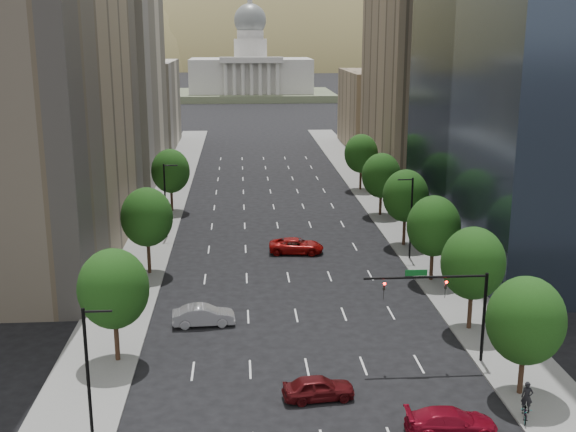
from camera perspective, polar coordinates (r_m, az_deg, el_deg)
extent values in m
cube|color=slate|center=(82.06, -11.34, -2.69)|extent=(6.00, 200.00, 0.15)
cube|color=slate|center=(83.81, 10.18, -2.28)|extent=(6.00, 200.00, 0.15)
cube|color=beige|center=(122.65, -13.72, 11.07)|extent=(14.00, 30.00, 35.00)
cube|color=beige|center=(155.84, -11.54, 8.68)|extent=(14.00, 26.00, 18.00)
cube|color=#8C7759|center=(121.80, 10.35, 10.04)|extent=(14.00, 30.00, 30.00)
cube|color=#8C7759|center=(154.50, 7.25, 8.43)|extent=(14.00, 26.00, 16.00)
cylinder|color=#382316|center=(51.60, 18.10, -11.53)|extent=(0.36, 0.36, 3.75)
ellipsoid|color=#19350E|center=(50.21, 18.41, -7.90)|extent=(5.20, 5.20, 5.98)
cylinder|color=#382316|center=(60.99, 14.30, -7.02)|extent=(0.36, 0.36, 4.00)
ellipsoid|color=#19350E|center=(59.75, 14.52, -3.66)|extent=(5.20, 5.20, 5.98)
cylinder|color=#382316|center=(71.81, 11.37, -3.61)|extent=(0.36, 0.36, 3.90)
ellipsoid|color=#19350E|center=(70.78, 11.52, -0.79)|extent=(5.20, 5.20, 5.98)
cylinder|color=#382316|center=(82.92, 9.24, -1.00)|extent=(0.36, 0.36, 4.10)
ellipsoid|color=#19350E|center=(81.99, 9.34, 1.60)|extent=(5.20, 5.20, 5.98)
cylinder|color=#382316|center=(96.21, 7.38, 1.13)|extent=(0.36, 0.36, 3.80)
ellipsoid|color=#19350E|center=(95.46, 7.44, 3.22)|extent=(5.20, 5.20, 5.98)
cylinder|color=#382316|center=(111.56, 5.80, 3.07)|extent=(0.36, 0.36, 4.00)
ellipsoid|color=#19350E|center=(110.89, 5.85, 4.97)|extent=(5.20, 5.20, 5.98)
cylinder|color=#382316|center=(55.17, -13.50, -9.32)|extent=(0.36, 0.36, 4.00)
ellipsoid|color=#19350E|center=(53.79, -13.73, -5.64)|extent=(5.20, 5.20, 5.98)
cylinder|color=#382316|center=(73.70, -11.03, -3.02)|extent=(0.36, 0.36, 4.15)
ellipsoid|color=#19350E|center=(72.64, -11.17, -0.08)|extent=(5.20, 5.20, 5.98)
cylinder|color=#382316|center=(98.70, -9.25, 1.44)|extent=(0.36, 0.36, 3.95)
ellipsoid|color=#19350E|center=(97.94, -9.34, 3.56)|extent=(5.20, 5.20, 5.98)
cylinder|color=black|center=(77.48, 9.77, -0.24)|extent=(0.20, 0.20, 9.00)
cylinder|color=black|center=(76.34, 9.33, 2.88)|extent=(1.60, 0.14, 0.14)
cylinder|color=black|center=(43.36, -15.61, -12.63)|extent=(0.20, 0.20, 9.00)
cylinder|color=black|center=(41.46, -14.92, -7.35)|extent=(1.60, 0.14, 0.14)
cylinder|color=black|center=(85.48, -9.75, 1.14)|extent=(0.20, 0.20, 9.00)
cylinder|color=black|center=(84.53, -9.33, 3.99)|extent=(1.60, 0.14, 0.14)
cylinder|color=black|center=(54.87, 15.33, -7.87)|extent=(0.24, 0.24, 7.00)
cylinder|color=black|center=(52.43, 10.90, -4.81)|extent=(9.00, 0.18, 0.18)
imported|color=black|center=(53.00, 12.45, -5.31)|extent=(0.18, 0.22, 1.10)
imported|color=black|center=(51.94, 7.65, -5.50)|extent=(0.18, 0.22, 1.10)
sphere|color=#FF0C07|center=(52.78, 12.51, -5.17)|extent=(0.20, 0.20, 0.20)
sphere|color=#FF0C07|center=(51.70, 7.70, -5.36)|extent=(0.20, 0.20, 0.20)
cube|color=#0C591E|center=(52.14, 10.17, -4.47)|extent=(1.60, 0.06, 0.45)
cube|color=#596647|center=(268.79, -2.96, 9.59)|extent=(60.00, 40.00, 2.50)
cube|color=silver|center=(268.27, -2.98, 11.14)|extent=(44.00, 26.00, 12.00)
cube|color=silver|center=(254.01, -2.94, 12.31)|extent=(22.00, 4.00, 2.00)
cylinder|color=silver|center=(267.90, -3.01, 13.16)|extent=(12.00, 12.00, 7.00)
cylinder|color=silver|center=(267.84, -3.02, 14.23)|extent=(9.60, 9.60, 3.00)
sphere|color=slate|center=(267.87, -3.04, 15.32)|extent=(11.60, 11.60, 11.60)
cylinder|color=silver|center=(268.03, -3.05, 16.57)|extent=(1.80, 1.80, 2.50)
ellipsoid|color=brown|center=(596.17, -17.22, 8.30)|extent=(380.00, 342.00, 190.00)
ellipsoid|color=brown|center=(622.90, 0.21, 8.37)|extent=(440.00, 396.00, 240.00)
ellipsoid|color=brown|center=(694.44, 14.28, 9.13)|extent=(360.00, 324.00, 200.00)
imported|color=maroon|center=(46.42, 12.87, -15.71)|extent=(5.69, 2.46, 1.63)
imported|color=#510D10|center=(49.16, 2.44, -13.51)|extent=(4.99, 2.43, 1.64)
imported|color=#AAAAB0|center=(60.84, -6.74, -7.87)|extent=(5.33, 2.20, 1.72)
imported|color=#960C0A|center=(79.52, 0.66, -2.38)|extent=(6.27, 3.35, 1.68)
imported|color=black|center=(48.95, 18.40, -14.63)|extent=(1.33, 2.07, 1.03)
imported|color=black|center=(48.44, 18.50, -13.50)|extent=(0.84, 0.69, 1.96)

